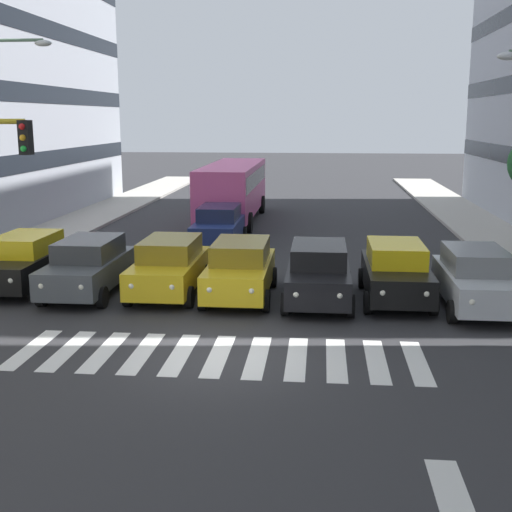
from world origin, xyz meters
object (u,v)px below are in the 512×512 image
(car_3, at_px, (240,269))
(car_6, at_px, (25,261))
(car_4, at_px, (170,266))
(bus_behind_traffic, at_px, (233,186))
(car_1, at_px, (396,271))
(car_2, at_px, (318,273))
(car_0, at_px, (476,279))
(car_row2_0, at_px, (219,226))
(car_5, at_px, (89,266))

(car_3, bearing_deg, car_6, -3.83)
(car_4, relative_size, bus_behind_traffic, 0.42)
(car_1, height_order, bus_behind_traffic, bus_behind_traffic)
(car_2, bearing_deg, car_6, -4.51)
(car_0, distance_m, car_2, 4.49)
(car_2, relative_size, car_6, 1.00)
(car_2, xyz_separation_m, car_row2_0, (4.27, -8.37, 0.00))
(car_5, height_order, car_row2_0, same)
(car_5, bearing_deg, car_row2_0, -109.08)
(car_6, relative_size, bus_behind_traffic, 0.42)
(car_2, distance_m, car_row2_0, 9.39)
(car_3, distance_m, car_6, 7.02)
(car_row2_0, bearing_deg, car_5, 70.92)
(car_5, bearing_deg, car_2, 178.25)
(car_1, bearing_deg, car_3, 1.72)
(car_0, bearing_deg, bus_behind_traffic, -59.99)
(car_1, height_order, car_4, same)
(car_0, height_order, car_3, same)
(car_4, bearing_deg, car_2, 174.18)
(car_1, xyz_separation_m, car_3, (4.66, 0.14, 0.00))
(car_4, relative_size, car_row2_0, 1.00)
(bus_behind_traffic, bearing_deg, car_4, 90.00)
(car_2, bearing_deg, car_4, -5.82)
(car_6, relative_size, car_row2_0, 1.00)
(car_1, bearing_deg, car_6, -1.61)
(car_3, xyz_separation_m, car_row2_0, (1.90, -8.10, 0.00))
(car_0, distance_m, car_1, 2.29)
(car_0, bearing_deg, car_5, -2.46)
(car_row2_0, bearing_deg, bus_behind_traffic, -87.36)
(car_0, height_order, car_6, same)
(car_0, relative_size, car_5, 1.00)
(car_0, distance_m, car_3, 6.86)
(car_4, height_order, car_5, same)
(car_1, height_order, car_3, same)
(car_0, bearing_deg, car_3, -4.60)
(car_5, relative_size, bus_behind_traffic, 0.42)
(car_0, relative_size, car_4, 1.00)
(car_0, relative_size, bus_behind_traffic, 0.42)
(car_3, bearing_deg, car_1, -178.28)
(car_4, xyz_separation_m, car_5, (2.49, 0.25, 0.00))
(car_1, xyz_separation_m, car_5, (9.38, 0.19, 0.00))
(car_6, bearing_deg, car_0, 175.79)
(car_3, relative_size, car_row2_0, 1.00)
(car_3, height_order, car_5, same)
(car_0, relative_size, car_1, 1.00)
(car_4, bearing_deg, car_5, 5.75)
(car_3, xyz_separation_m, car_6, (7.00, -0.47, 0.00))
(bus_behind_traffic, bearing_deg, car_3, 98.37)
(car_1, relative_size, car_5, 1.00)
(car_5, bearing_deg, bus_behind_traffic, -99.32)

